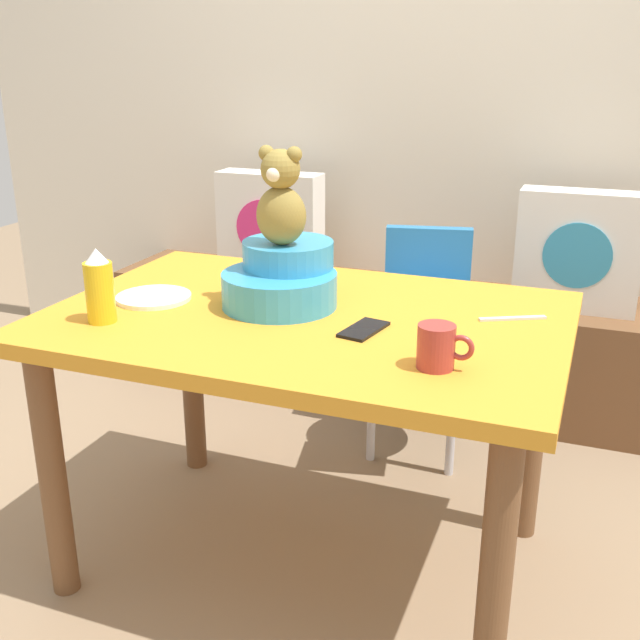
# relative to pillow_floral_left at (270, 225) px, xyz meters

# --- Properties ---
(ground_plane) EXTENTS (8.00, 8.00, 0.00)m
(ground_plane) POSITION_rel_pillow_floral_left_xyz_m (0.63, -1.17, -0.68)
(ground_plane) COLOR #8C7256
(back_wall) EXTENTS (4.40, 0.10, 2.60)m
(back_wall) POSITION_rel_pillow_floral_left_xyz_m (0.63, 0.29, 0.62)
(back_wall) COLOR silver
(back_wall) RESTS_ON ground_plane
(window_bench) EXTENTS (2.60, 0.44, 0.46)m
(window_bench) POSITION_rel_pillow_floral_left_xyz_m (0.63, 0.02, -0.45)
(window_bench) COLOR brown
(window_bench) RESTS_ON ground_plane
(pillow_floral_left) EXTENTS (0.44, 0.15, 0.44)m
(pillow_floral_left) POSITION_rel_pillow_floral_left_xyz_m (0.00, 0.00, 0.00)
(pillow_floral_left) COLOR white
(pillow_floral_left) RESTS_ON window_bench
(pillow_floral_right) EXTENTS (0.44, 0.15, 0.44)m
(pillow_floral_right) POSITION_rel_pillow_floral_left_xyz_m (1.24, 0.00, 0.00)
(pillow_floral_right) COLOR white
(pillow_floral_right) RESTS_ON window_bench
(dining_table) EXTENTS (1.30, 0.88, 0.74)m
(dining_table) POSITION_rel_pillow_floral_left_xyz_m (0.63, -1.17, -0.05)
(dining_table) COLOR orange
(dining_table) RESTS_ON ground_plane
(highchair) EXTENTS (0.39, 0.50, 0.79)m
(highchair) POSITION_rel_pillow_floral_left_xyz_m (0.77, -0.42, -0.16)
(highchair) COLOR #2672B2
(highchair) RESTS_ON ground_plane
(infant_seat_teal) EXTENTS (0.30, 0.33, 0.16)m
(infant_seat_teal) POSITION_rel_pillow_floral_left_xyz_m (0.55, -1.12, 0.13)
(infant_seat_teal) COLOR #3594C3
(infant_seat_teal) RESTS_ON dining_table
(teddy_bear) EXTENTS (0.13, 0.12, 0.25)m
(teddy_bear) POSITION_rel_pillow_floral_left_xyz_m (0.55, -1.12, 0.34)
(teddy_bear) COLOR olive
(teddy_bear) RESTS_ON infant_seat_teal
(ketchup_bottle) EXTENTS (0.07, 0.07, 0.18)m
(ketchup_bottle) POSITION_rel_pillow_floral_left_xyz_m (0.19, -1.40, 0.15)
(ketchup_bottle) COLOR gold
(ketchup_bottle) RESTS_ON dining_table
(coffee_mug) EXTENTS (0.12, 0.08, 0.09)m
(coffee_mug) POSITION_rel_pillow_floral_left_xyz_m (1.02, -1.40, 0.11)
(coffee_mug) COLOR #9E332D
(coffee_mug) RESTS_ON dining_table
(dinner_plate_near) EXTENTS (0.20, 0.20, 0.01)m
(dinner_plate_near) POSITION_rel_pillow_floral_left_xyz_m (0.21, -1.21, 0.07)
(dinner_plate_near) COLOR white
(dinner_plate_near) RESTS_ON dining_table
(cell_phone) EXTENTS (0.10, 0.15, 0.01)m
(cell_phone) POSITION_rel_pillow_floral_left_xyz_m (0.81, -1.24, 0.06)
(cell_phone) COLOR black
(cell_phone) RESTS_ON dining_table
(table_fork) EXTENTS (0.16, 0.09, 0.01)m
(table_fork) POSITION_rel_pillow_floral_left_xyz_m (1.13, -1.03, 0.06)
(table_fork) COLOR silver
(table_fork) RESTS_ON dining_table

